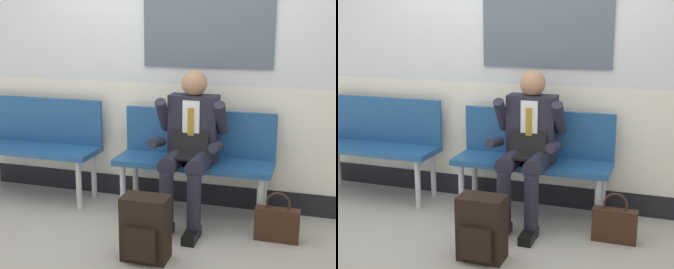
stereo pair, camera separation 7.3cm
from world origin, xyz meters
TOP-DOWN VIEW (x-y plane):
  - ground_plane at (0.00, 0.00)m, footprint 18.00×18.00m
  - station_wall at (0.01, 0.72)m, footprint 5.22×0.17m
  - bench_with_person at (0.32, 0.44)m, footprint 1.32×0.42m
  - bench_empty at (-1.21, 0.44)m, footprint 1.23×0.42m
  - person_seated at (0.32, 0.24)m, footprint 0.57×0.70m
  - backpack at (0.20, -0.48)m, footprint 0.32×0.24m
  - handbag at (1.05, 0.09)m, footprint 0.33×0.09m

SIDE VIEW (x-z plane):
  - ground_plane at x=0.00m, z-range 0.00..0.00m
  - handbag at x=1.05m, z-range -0.05..0.34m
  - backpack at x=0.20m, z-range 0.00..0.46m
  - bench_with_person at x=0.32m, z-range 0.09..0.98m
  - bench_empty at x=-1.21m, z-range 0.09..1.01m
  - person_seated at x=0.32m, z-range 0.04..1.29m
  - station_wall at x=0.01m, z-range 0.00..2.63m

